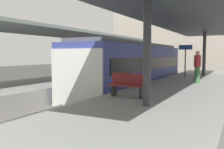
% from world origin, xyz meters
% --- Properties ---
extents(ground_plane, '(80.00, 80.00, 0.00)m').
position_xyz_m(ground_plane, '(0.00, 0.00, 0.00)').
color(ground_plane, '#383835').
extents(platform_left, '(4.40, 28.00, 1.00)m').
position_xyz_m(platform_left, '(-3.80, 0.00, 0.50)').
color(platform_left, gray).
rests_on(platform_left, ground_plane).
extents(platform_right, '(4.40, 28.00, 1.00)m').
position_xyz_m(platform_right, '(3.80, 0.00, 0.50)').
color(platform_right, gray).
rests_on(platform_right, ground_plane).
extents(track_ballast, '(3.20, 28.00, 0.20)m').
position_xyz_m(track_ballast, '(0.00, 0.00, 0.10)').
color(track_ballast, '#59544C').
rests_on(track_ballast, ground_plane).
extents(rail_near_side, '(0.08, 28.00, 0.14)m').
position_xyz_m(rail_near_side, '(-0.72, 0.00, 0.27)').
color(rail_near_side, slate).
rests_on(rail_near_side, track_ballast).
extents(rail_far_side, '(0.08, 28.00, 0.14)m').
position_xyz_m(rail_far_side, '(0.72, 0.00, 0.27)').
color(rail_far_side, slate).
rests_on(rail_far_side, track_ballast).
extents(commuter_train, '(2.78, 13.19, 3.10)m').
position_xyz_m(commuter_train, '(0.00, 3.35, 1.73)').
color(commuter_train, '#38428C').
rests_on(commuter_train, track_ballast).
extents(canopy_left, '(4.18, 21.00, 2.97)m').
position_xyz_m(canopy_left, '(-3.80, 1.40, 3.86)').
color(canopy_left, '#333335').
rests_on(canopy_left, platform_left).
extents(canopy_right, '(4.18, 21.00, 3.39)m').
position_xyz_m(canopy_right, '(3.80, 1.40, 4.27)').
color(canopy_right, '#333335').
rests_on(canopy_right, platform_right).
extents(platform_bench, '(1.40, 0.41, 0.86)m').
position_xyz_m(platform_bench, '(2.66, -3.68, 1.46)').
color(platform_bench, black).
rests_on(platform_bench, platform_right).
extents(platform_sign, '(0.90, 0.08, 2.21)m').
position_xyz_m(platform_sign, '(2.83, 5.66, 2.62)').
color(platform_sign, '#262628').
rests_on(platform_sign, platform_right).
extents(passenger_near_bench, '(0.36, 0.36, 1.74)m').
position_xyz_m(passenger_near_bench, '(4.19, 2.05, 1.91)').
color(passenger_near_bench, '#386B3D').
rests_on(passenger_near_bench, platform_right).
extents(station_building_backdrop, '(18.00, 6.00, 11.00)m').
position_xyz_m(station_building_backdrop, '(0.47, 20.00, 5.50)').
color(station_building_backdrop, '#A89E8E').
rests_on(station_building_backdrop, ground_plane).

